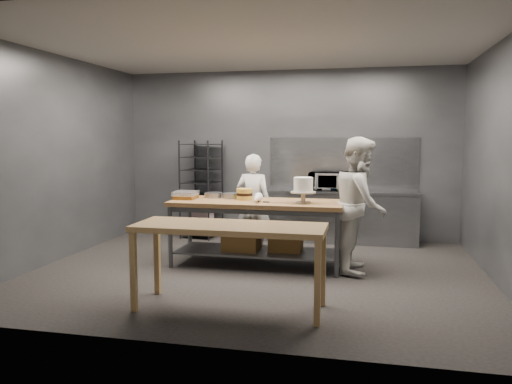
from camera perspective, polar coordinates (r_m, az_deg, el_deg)
ground at (r=6.85m, az=0.17°, el=-9.02°), size 6.00×6.00×0.00m
back_wall at (r=9.07m, az=3.55°, el=4.33°), size 6.00×0.04×3.00m
work_table at (r=7.03m, az=0.25°, el=-3.83°), size 2.40×0.90×0.92m
near_counter at (r=5.23m, az=-3.04°, el=-4.68°), size 2.00×0.70×0.90m
back_counter at (r=8.75m, az=9.67°, el=-2.72°), size 2.60×0.60×0.90m
splashback_panel at (r=8.95m, az=9.87°, el=3.27°), size 2.60×0.02×0.90m
speed_rack at (r=9.08m, az=-6.25°, el=0.24°), size 0.68×0.72×1.75m
chef_behind at (r=7.77m, az=-0.31°, el=-1.33°), size 0.61×0.44×1.55m
chef_right at (r=6.83m, az=11.82°, el=-1.42°), size 0.71×0.90×1.81m
microwave at (r=8.69m, az=7.86°, el=1.23°), size 0.54×0.37×0.30m
frosted_cake_stand at (r=6.73m, az=5.43°, el=0.61°), size 0.34×0.34×0.35m
layer_cake at (r=7.09m, az=-1.32°, el=-0.25°), size 0.23×0.23×0.16m
cake_pans at (r=7.32m, az=-3.95°, el=-0.39°), size 0.54×0.29×0.07m
piping_bag at (r=6.75m, az=0.09°, el=-0.75°), size 0.15×0.39×0.12m
offset_spatula at (r=6.77m, az=1.89°, el=-1.20°), size 0.36×0.02×0.02m
pastry_clamshells at (r=7.27m, az=-8.06°, el=-0.33°), size 0.32×0.34×0.11m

